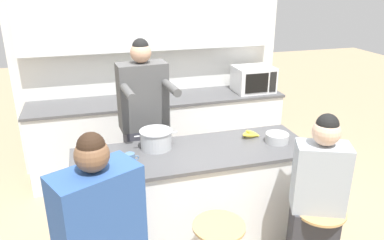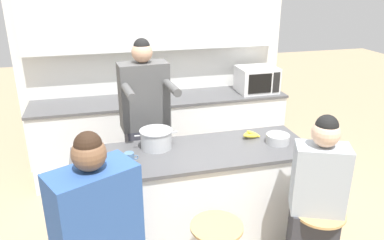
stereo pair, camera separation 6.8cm
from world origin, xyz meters
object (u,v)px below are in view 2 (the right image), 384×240
object	(u,v)px
person_seated_near	(315,209)
banana_bunch	(250,135)
kitchen_island	(194,198)
cooking_pot	(156,139)
microwave	(257,79)
person_cooking	(146,134)
fruit_bowl	(278,139)
coffee_cup_near	(130,158)
potted_plant	(140,89)

from	to	relation	value
person_seated_near	banana_bunch	size ratio (longest dim) A/B	7.44
kitchen_island	cooking_pot	distance (m)	0.62
kitchen_island	banana_bunch	xyz separation A→B (m)	(0.55, 0.14, 0.48)
microwave	banana_bunch	bearing A→B (deg)	-115.96
kitchen_island	person_cooking	distance (m)	0.76
fruit_bowl	coffee_cup_near	xyz separation A→B (m)	(-1.27, -0.07, 0.01)
fruit_bowl	potted_plant	xyz separation A→B (m)	(-0.98, 1.48, 0.10)
cooking_pot	microwave	bearing A→B (deg)	41.12
person_cooking	coffee_cup_near	world-z (taller)	person_cooking
kitchen_island	coffee_cup_near	xyz separation A→B (m)	(-0.53, -0.09, 0.50)
coffee_cup_near	banana_bunch	size ratio (longest dim) A/B	0.57
microwave	potted_plant	bearing A→B (deg)	178.79
person_cooking	potted_plant	xyz separation A→B (m)	(0.07, 0.90, 0.18)
person_seated_near	potted_plant	world-z (taller)	person_seated_near
person_cooking	microwave	xyz separation A→B (m)	(1.50, 0.87, 0.20)
cooking_pot	potted_plant	world-z (taller)	potted_plant
kitchen_island	person_cooking	world-z (taller)	person_cooking
person_cooking	cooking_pot	world-z (taller)	person_cooking
banana_bunch	cooking_pot	bearing A→B (deg)	179.27
cooking_pot	microwave	world-z (taller)	microwave
fruit_bowl	microwave	size ratio (longest dim) A/B	0.42
kitchen_island	microwave	bearing A→B (deg)	50.45
potted_plant	person_cooking	bearing A→B (deg)	-94.61
kitchen_island	microwave	xyz separation A→B (m)	(1.18, 1.43, 0.61)
person_cooking	coffee_cup_near	distance (m)	0.70
person_cooking	microwave	bearing A→B (deg)	25.44
person_cooking	fruit_bowl	size ratio (longest dim) A/B	8.89
coffee_cup_near	microwave	world-z (taller)	microwave
person_seated_near	banana_bunch	bearing A→B (deg)	129.15
person_cooking	fruit_bowl	distance (m)	1.21
kitchen_island	cooking_pot	world-z (taller)	cooking_pot
coffee_cup_near	microwave	bearing A→B (deg)	41.60
person_seated_near	microwave	size ratio (longest dim) A/B	2.95
fruit_bowl	potted_plant	distance (m)	1.78
potted_plant	microwave	bearing A→B (deg)	-1.21
cooking_pot	potted_plant	xyz separation A→B (m)	(0.04, 1.31, 0.06)
microwave	person_cooking	bearing A→B (deg)	-149.97
person_seated_near	cooking_pot	size ratio (longest dim) A/B	3.87
kitchen_island	potted_plant	xyz separation A→B (m)	(-0.24, 1.46, 0.59)
person_seated_near	coffee_cup_near	xyz separation A→B (m)	(-1.30, 0.53, 0.32)
kitchen_island	microwave	distance (m)	1.95
person_seated_near	fruit_bowl	size ratio (longest dim) A/B	6.97
kitchen_island	person_seated_near	xyz separation A→B (m)	(0.77, -0.63, 0.18)
kitchen_island	microwave	size ratio (longest dim) A/B	4.21
person_cooking	person_seated_near	xyz separation A→B (m)	(1.08, -1.19, -0.23)
person_seated_near	cooking_pot	bearing A→B (deg)	167.08
person_cooking	person_seated_near	bearing A→B (deg)	-52.27
cooking_pot	fruit_bowl	xyz separation A→B (m)	(1.02, -0.17, -0.04)
kitchen_island	potted_plant	size ratio (longest dim) A/B	8.20
kitchen_island	coffee_cup_near	size ratio (longest dim) A/B	18.45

